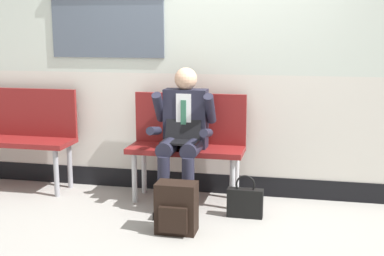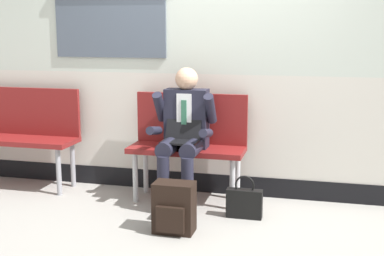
% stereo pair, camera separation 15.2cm
% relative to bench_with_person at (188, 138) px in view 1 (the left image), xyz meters
% --- Properties ---
extents(ground_plane, '(18.00, 18.00, 0.00)m').
position_rel_bench_with_person_xyz_m(ground_plane, '(0.20, -0.45, -0.59)').
color(ground_plane, gray).
extents(station_wall, '(6.93, 0.17, 2.85)m').
position_rel_bench_with_person_xyz_m(station_wall, '(0.19, 0.27, 0.82)').
color(station_wall, beige).
rests_on(station_wall, ground).
extents(bench_with_person, '(1.09, 0.42, 1.02)m').
position_rel_bench_with_person_xyz_m(bench_with_person, '(0.00, 0.00, 0.00)').
color(bench_with_person, maroon).
rests_on(bench_with_person, ground).
extents(bench_empty, '(1.34, 0.42, 1.02)m').
position_rel_bench_with_person_xyz_m(bench_empty, '(-1.86, 0.00, 0.01)').
color(bench_empty, maroon).
rests_on(bench_empty, ground).
extents(person_seated, '(0.57, 0.70, 1.27)m').
position_rel_bench_with_person_xyz_m(person_seated, '(0.00, -0.21, 0.10)').
color(person_seated, '#1E1E2D').
rests_on(person_seated, ground).
extents(backpack, '(0.33, 0.24, 0.41)m').
position_rel_bench_with_person_xyz_m(backpack, '(0.10, -0.87, -0.39)').
color(backpack, black).
rests_on(backpack, ground).
extents(handbag, '(0.31, 0.10, 0.38)m').
position_rel_bench_with_person_xyz_m(handbag, '(0.60, -0.41, -0.46)').
color(handbag, black).
rests_on(handbag, ground).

